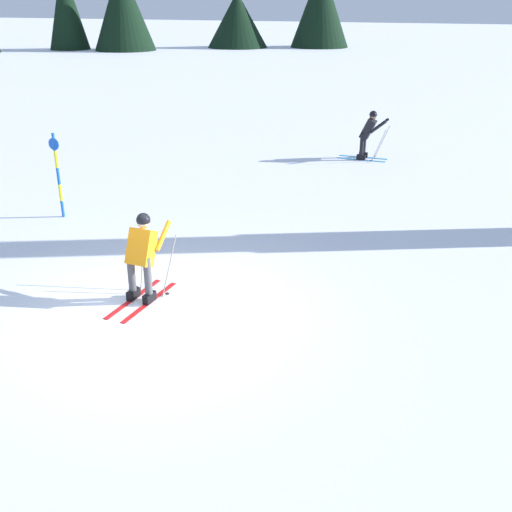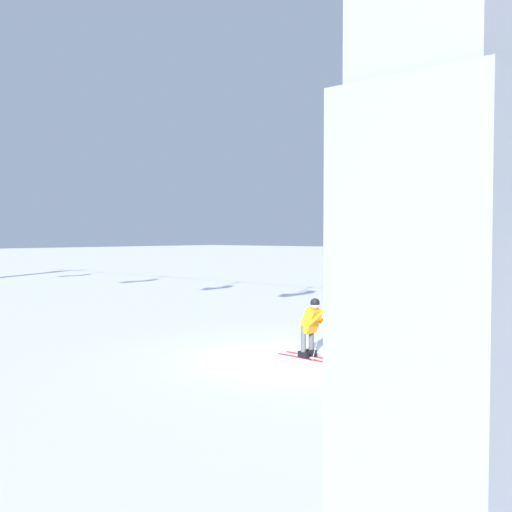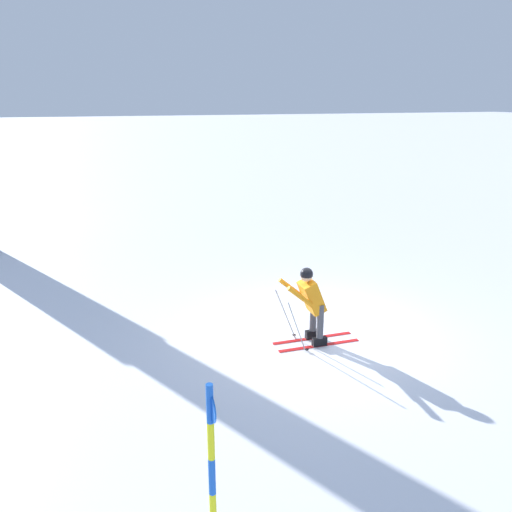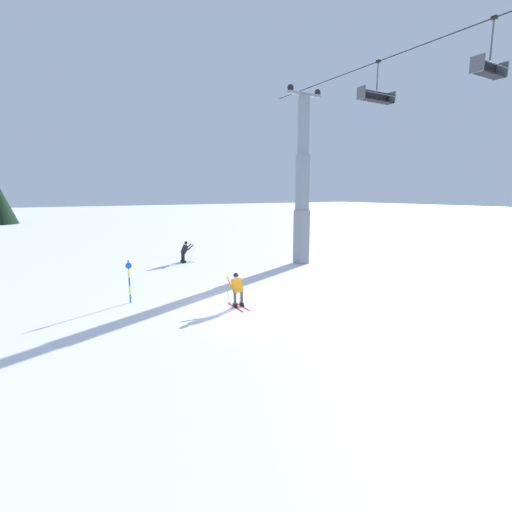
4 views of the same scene
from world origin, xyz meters
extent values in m
plane|color=white|center=(0.00, 0.00, 0.00)|extent=(260.00, 260.00, 0.00)
cube|color=red|center=(-0.31, -0.66, 0.01)|extent=(1.63, 0.16, 0.01)
cube|color=black|center=(-0.31, -0.66, 0.09)|extent=(0.28, 0.12, 0.16)
cylinder|color=#4C4C51|center=(-0.31, -0.66, 0.51)|extent=(0.13, 0.13, 0.67)
cube|color=red|center=(-0.30, -0.32, 0.01)|extent=(1.63, 0.16, 0.01)
cube|color=black|center=(-0.30, -0.32, 0.09)|extent=(0.28, 0.12, 0.16)
cylinder|color=#4C4C51|center=(-0.30, -0.32, 0.51)|extent=(0.13, 0.13, 0.67)
cube|color=orange|center=(-0.42, -0.48, 0.96)|extent=(0.49, 0.44, 0.67)
sphere|color=beige|center=(-0.54, -0.48, 1.37)|extent=(0.22, 0.22, 0.22)
sphere|color=black|center=(-0.54, -0.48, 1.41)|extent=(0.24, 0.24, 0.24)
cylinder|color=orange|center=(-0.77, -0.70, 1.08)|extent=(0.50, 0.11, 0.44)
cylinder|color=gray|center=(-0.81, -0.74, 0.46)|extent=(0.46, 0.12, 1.16)
cylinder|color=black|center=(-0.64, -0.80, 0.05)|extent=(0.07, 0.07, 0.01)
cylinder|color=orange|center=(-0.75, -0.24, 1.08)|extent=(0.50, 0.11, 0.44)
cylinder|color=gray|center=(-0.79, -0.19, 0.46)|extent=(0.46, 0.16, 1.16)
cylinder|color=black|center=(-0.61, -0.15, 0.05)|extent=(0.07, 0.07, 0.01)
cube|color=gray|center=(-7.16, 8.29, 1.92)|extent=(0.83, 0.83, 3.83)
cylinder|color=blue|center=(-3.46, -4.53, 0.20)|extent=(0.07, 0.07, 0.40)
cylinder|color=yellow|center=(-3.46, -4.53, 0.60)|extent=(0.07, 0.07, 0.40)
cylinder|color=blue|center=(-3.46, -4.53, 1.01)|extent=(0.07, 0.07, 0.40)
cylinder|color=yellow|center=(-3.46, -4.53, 1.41)|extent=(0.07, 0.07, 0.40)
cylinder|color=blue|center=(-3.46, -4.53, 1.81)|extent=(0.07, 0.07, 0.40)
cylinder|color=blue|center=(-3.45, -4.53, 1.76)|extent=(0.01, 0.28, 0.28)
camera|label=1|loc=(7.76, 4.73, 4.85)|focal=42.61mm
camera|label=2|loc=(-8.31, 11.12, 3.08)|focal=39.04mm
camera|label=3|loc=(-4.49, -8.56, 4.51)|focal=36.28mm
camera|label=4|loc=(13.92, -8.02, 5.12)|focal=26.04mm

